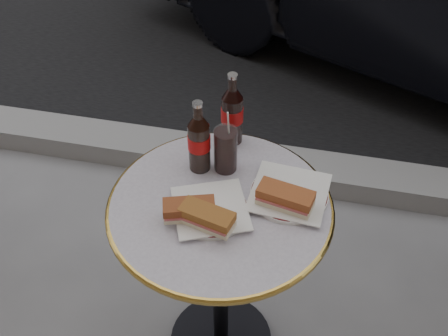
% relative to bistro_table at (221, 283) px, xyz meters
% --- Properties ---
extents(curb, '(40.00, 0.20, 0.12)m').
position_rel_bistro_table_xyz_m(curb, '(0.00, 0.90, -0.32)').
color(curb, gray).
rests_on(curb, ground).
extents(bistro_table, '(0.62, 0.62, 0.73)m').
position_rel_bistro_table_xyz_m(bistro_table, '(0.00, 0.00, 0.00)').
color(bistro_table, '#BAB2C4').
rests_on(bistro_table, ground).
extents(plate_left, '(0.24, 0.24, 0.01)m').
position_rel_bistro_table_xyz_m(plate_left, '(-0.02, -0.03, 0.37)').
color(plate_left, silver).
rests_on(plate_left, bistro_table).
extents(plate_right, '(0.26, 0.26, 0.01)m').
position_rel_bistro_table_xyz_m(plate_right, '(0.18, 0.07, 0.37)').
color(plate_right, white).
rests_on(plate_right, bistro_table).
extents(sandwich_left_a, '(0.15, 0.10, 0.05)m').
position_rel_bistro_table_xyz_m(sandwich_left_a, '(-0.07, -0.07, 0.40)').
color(sandwich_left_a, brown).
rests_on(sandwich_left_a, plate_left).
extents(sandwich_left_b, '(0.15, 0.10, 0.05)m').
position_rel_bistro_table_xyz_m(sandwich_left_b, '(-0.01, -0.09, 0.40)').
color(sandwich_left_b, '#955826').
rests_on(sandwich_left_b, plate_left).
extents(sandwich_right, '(0.16, 0.10, 0.05)m').
position_rel_bistro_table_xyz_m(sandwich_right, '(0.17, 0.02, 0.40)').
color(sandwich_right, '#9E4F28').
rests_on(sandwich_right, plate_right).
extents(cola_bottle_left, '(0.07, 0.07, 0.23)m').
position_rel_bistro_table_xyz_m(cola_bottle_left, '(-0.09, 0.13, 0.48)').
color(cola_bottle_left, black).
rests_on(cola_bottle_left, bistro_table).
extents(cola_bottle_right, '(0.07, 0.07, 0.24)m').
position_rel_bistro_table_xyz_m(cola_bottle_right, '(-0.02, 0.27, 0.49)').
color(cola_bottle_right, black).
rests_on(cola_bottle_right, bistro_table).
extents(cola_glass, '(0.09, 0.09, 0.14)m').
position_rel_bistro_table_xyz_m(cola_glass, '(-0.02, 0.14, 0.44)').
color(cola_glass, black).
rests_on(cola_glass, bistro_table).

